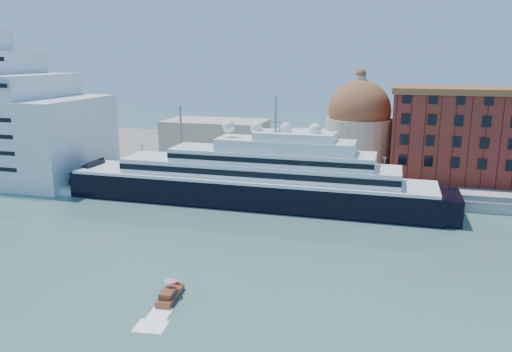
% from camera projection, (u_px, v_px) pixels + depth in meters
% --- Properties ---
extents(ground, '(400.00, 400.00, 0.00)m').
position_uv_depth(ground, '(210.00, 237.00, 92.36)').
color(ground, '#365E5C').
rests_on(ground, ground).
extents(quay, '(180.00, 10.00, 2.50)m').
position_uv_depth(quay, '(259.00, 186.00, 123.88)').
color(quay, gray).
rests_on(quay, ground).
extents(land, '(260.00, 72.00, 2.00)m').
position_uv_depth(land, '(292.00, 156.00, 162.30)').
color(land, slate).
rests_on(land, ground).
extents(quay_fence, '(180.00, 0.10, 1.20)m').
position_uv_depth(quay_fence, '(254.00, 183.00, 119.23)').
color(quay_fence, slate).
rests_on(quay_fence, quay).
extents(superyacht, '(94.70, 13.13, 28.30)m').
position_uv_depth(superyacht, '(237.00, 182.00, 113.31)').
color(superyacht, black).
rests_on(superyacht, ground).
extents(service_barge, '(13.79, 5.98, 3.01)m').
position_uv_depth(service_barge, '(78.00, 191.00, 120.99)').
color(service_barge, white).
rests_on(service_barge, ground).
extents(water_taxi, '(2.80, 6.56, 3.02)m').
position_uv_depth(water_taxi, '(170.00, 294.00, 68.69)').
color(water_taxi, maroon).
rests_on(water_taxi, ground).
extents(warehouse, '(43.00, 19.00, 23.25)m').
position_uv_depth(warehouse, '(479.00, 134.00, 124.09)').
color(warehouse, maroon).
rests_on(warehouse, land).
extents(church, '(66.00, 18.00, 25.50)m').
position_uv_depth(church, '(302.00, 134.00, 142.12)').
color(church, beige).
rests_on(church, land).
extents(lamp_posts, '(120.80, 2.40, 18.00)m').
position_uv_depth(lamp_posts, '(208.00, 151.00, 123.58)').
color(lamp_posts, slate).
rests_on(lamp_posts, quay).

